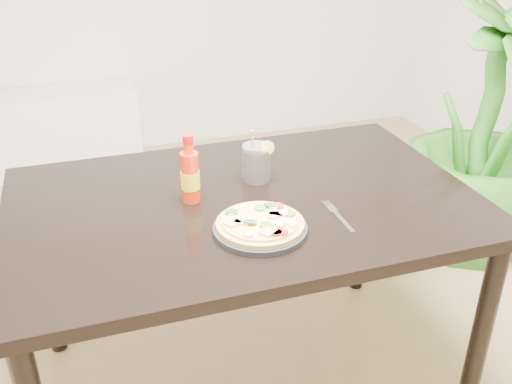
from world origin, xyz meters
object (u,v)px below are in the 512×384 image
object	(u,v)px
dining_table	(244,222)
cola_cup	(257,164)
houseplant	(486,130)
media_console	(24,135)
hot_sauce_bottle	(190,176)
fork	(337,215)
pizza	(261,223)
plate	(260,229)

from	to	relation	value
dining_table	cola_cup	distance (m)	0.19
houseplant	media_console	distance (m)	2.66
hot_sauce_bottle	media_console	xyz separation A→B (m)	(-0.63, 2.10, -0.58)
hot_sauce_bottle	cola_cup	world-z (taller)	hot_sauce_bottle
cola_cup	fork	world-z (taller)	cola_cup
dining_table	houseplant	size ratio (longest dim) A/B	1.13
pizza	cola_cup	distance (m)	0.32
hot_sauce_bottle	dining_table	bearing A→B (deg)	-11.92
plate	pizza	world-z (taller)	pizza
cola_cup	media_console	bearing A→B (deg)	113.02
cola_cup	dining_table	bearing A→B (deg)	-125.25
plate	houseplant	size ratio (longest dim) A/B	0.21
dining_table	plate	world-z (taller)	plate
hot_sauce_bottle	cola_cup	bearing A→B (deg)	18.28
dining_table	houseplant	world-z (taller)	houseplant
houseplant	fork	bearing A→B (deg)	-146.74
plate	pizza	bearing A→B (deg)	-35.74
fork	houseplant	world-z (taller)	houseplant
dining_table	fork	bearing A→B (deg)	-40.14
plate	fork	size ratio (longest dim) A/B	1.37
hot_sauce_bottle	fork	bearing A→B (deg)	-30.33
hot_sauce_bottle	media_console	distance (m)	2.26
houseplant	dining_table	bearing A→B (deg)	-158.08
fork	houseplant	distance (m)	1.32
pizza	plate	bearing A→B (deg)	144.26
hot_sauce_bottle	cola_cup	xyz separation A→B (m)	(0.23, 0.08, -0.03)
dining_table	media_console	world-z (taller)	dining_table
dining_table	media_console	bearing A→B (deg)	110.16
pizza	houseplant	size ratio (longest dim) A/B	0.19
pizza	media_console	distance (m)	2.51
houseplant	plate	bearing A→B (deg)	-151.28
hot_sauce_bottle	media_console	world-z (taller)	hot_sauce_bottle
dining_table	cola_cup	bearing A→B (deg)	54.75
pizza	hot_sauce_bottle	distance (m)	0.28
fork	media_console	distance (m)	2.57
plate	hot_sauce_bottle	bearing A→B (deg)	121.03
dining_table	hot_sauce_bottle	xyz separation A→B (m)	(-0.15, 0.03, 0.17)
plate	hot_sauce_bottle	xyz separation A→B (m)	(-0.14, 0.23, 0.08)
fork	houseplant	size ratio (longest dim) A/B	0.15
dining_table	hot_sauce_bottle	bearing A→B (deg)	168.08
dining_table	media_console	size ratio (longest dim) A/B	1.00
plate	hot_sauce_bottle	world-z (taller)	hot_sauce_bottle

